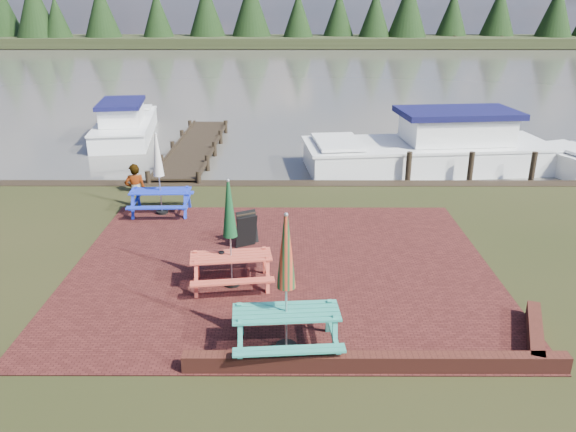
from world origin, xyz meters
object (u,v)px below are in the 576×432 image
at_px(picnic_table_teal, 286,305).
at_px(boat_near, 432,151).
at_px(chalkboard, 247,229).
at_px(picnic_table_blue, 160,187).
at_px(person, 133,164).
at_px(jetty, 195,147).
at_px(boat_jetty, 125,126).
at_px(picnic_table_red, 231,250).

relative_size(picnic_table_teal, boat_near, 0.27).
relative_size(picnic_table_teal, chalkboard, 2.99).
xyz_separation_m(picnic_table_blue, person, (-1.20, 1.90, 0.08)).
xyz_separation_m(jetty, boat_jetty, (-3.43, 2.81, 0.25)).
height_order(picnic_table_red, chalkboard, picnic_table_red).
distance_m(picnic_table_red, boat_near, 10.98).
bearing_deg(person, picnic_table_blue, 106.12).
relative_size(chalkboard, boat_jetty, 0.12).
xyz_separation_m(picnic_table_red, boat_near, (6.16, 9.09, -0.30)).
bearing_deg(jetty, boat_jetty, 140.70).
relative_size(chalkboard, jetty, 0.09).
xyz_separation_m(picnic_table_teal, chalkboard, (-0.94, 4.22, -0.43)).
relative_size(chalkboard, boat_near, 0.09).
bearing_deg(person, jetty, -117.34).
distance_m(picnic_table_red, boat_jetty, 15.11).
bearing_deg(person, boat_near, -178.53).
height_order(boat_near, person, boat_near).
height_order(jetty, boat_jetty, boat_jetty).
relative_size(picnic_table_teal, picnic_table_red, 1.07).
distance_m(boat_near, person, 10.14).
height_order(picnic_table_teal, picnic_table_red, picnic_table_teal).
bearing_deg(boat_jetty, picnic_table_teal, -74.87).
distance_m(boat_jetty, boat_near, 13.01).
xyz_separation_m(picnic_table_teal, person, (-4.60, 8.23, 0.01)).
bearing_deg(boat_near, person, 101.73).
height_order(picnic_table_teal, boat_near, picnic_table_teal).
distance_m(jetty, boat_near, 8.89).
bearing_deg(picnic_table_red, picnic_table_blue, 111.69).
xyz_separation_m(picnic_table_teal, boat_near, (5.05, 11.32, -0.36)).
distance_m(picnic_table_teal, chalkboard, 4.34).
bearing_deg(jetty, picnic_table_blue, -88.26).
distance_m(picnic_table_blue, boat_near, 9.82).
height_order(picnic_table_blue, person, picnic_table_blue).
bearing_deg(chalkboard, picnic_table_red, -122.71).
bearing_deg(chalkboard, picnic_table_teal, -105.29).
relative_size(boat_near, person, 5.15).
bearing_deg(boat_jetty, picnic_table_blue, -78.05).
height_order(picnic_table_red, person, picnic_table_red).
relative_size(picnic_table_red, boat_near, 0.25).
xyz_separation_m(picnic_table_blue, jetty, (-0.21, 6.98, -0.66)).
bearing_deg(picnic_table_teal, boat_jetty, 109.24).
height_order(jetty, person, person).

